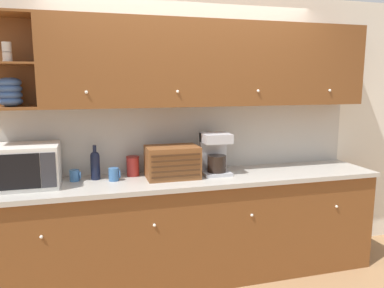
# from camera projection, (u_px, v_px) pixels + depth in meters

# --- Properties ---
(ground_plane) EXTENTS (24.00, 24.00, 0.00)m
(ground_plane) POSITION_uv_depth(u_px,v_px,m) (186.00, 261.00, 3.78)
(ground_plane) COLOR #9E754C
(wall_back) EXTENTS (5.77, 0.06, 2.60)m
(wall_back) POSITION_uv_depth(u_px,v_px,m) (185.00, 133.00, 3.59)
(wall_back) COLOR silver
(wall_back) RESTS_ON ground_plane
(counter_unit) EXTENTS (3.39, 0.63, 0.95)m
(counter_unit) POSITION_uv_depth(u_px,v_px,m) (195.00, 227.00, 3.41)
(counter_unit) COLOR brown
(counter_unit) RESTS_ON ground_plane
(backsplash_panel) EXTENTS (3.37, 0.01, 0.62)m
(backsplash_panel) POSITION_uv_depth(u_px,v_px,m) (186.00, 137.00, 3.56)
(backsplash_panel) COLOR #B7B2A8
(backsplash_panel) RESTS_ON counter_unit
(upper_cabinets) EXTENTS (3.37, 0.35, 0.74)m
(upper_cabinets) POSITION_uv_depth(u_px,v_px,m) (207.00, 64.00, 3.34)
(upper_cabinets) COLOR brown
(upper_cabinets) RESTS_ON backsplash_panel
(microwave) EXTENTS (0.50, 0.41, 0.34)m
(microwave) POSITION_uv_depth(u_px,v_px,m) (27.00, 166.00, 2.99)
(microwave) COLOR silver
(microwave) RESTS_ON counter_unit
(mug) EXTENTS (0.09, 0.08, 0.10)m
(mug) POSITION_uv_depth(u_px,v_px,m) (75.00, 176.00, 3.17)
(mug) COLOR #38669E
(mug) RESTS_ON counter_unit
(wine_bottle) EXTENTS (0.08, 0.08, 0.30)m
(wine_bottle) POSITION_uv_depth(u_px,v_px,m) (95.00, 164.00, 3.21)
(wine_bottle) COLOR black
(wine_bottle) RESTS_ON counter_unit
(mug_blue_second) EXTENTS (0.10, 0.09, 0.11)m
(mug_blue_second) POSITION_uv_depth(u_px,v_px,m) (114.00, 174.00, 3.18)
(mug_blue_second) COLOR #38669E
(mug_blue_second) RESTS_ON counter_unit
(storage_canister) EXTENTS (0.12, 0.12, 0.18)m
(storage_canister) POSITION_uv_depth(u_px,v_px,m) (133.00, 166.00, 3.35)
(storage_canister) COLOR #B22D28
(storage_canister) RESTS_ON counter_unit
(bread_box) EXTENTS (0.46, 0.31, 0.28)m
(bread_box) POSITION_uv_depth(u_px,v_px,m) (172.00, 162.00, 3.27)
(bread_box) COLOR brown
(bread_box) RESTS_ON counter_unit
(coffee_maker) EXTENTS (0.25, 0.22, 0.38)m
(coffee_maker) POSITION_uv_depth(u_px,v_px,m) (215.00, 154.00, 3.39)
(coffee_maker) COLOR #B7B7BC
(coffee_maker) RESTS_ON counter_unit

